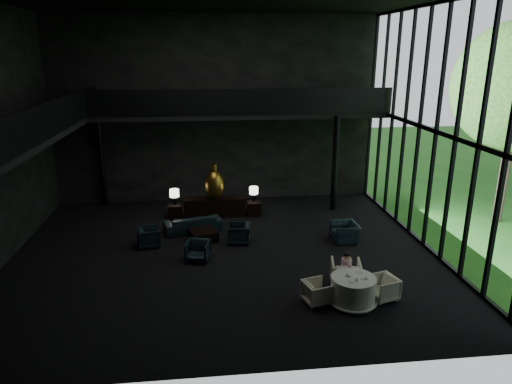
{
  "coord_description": "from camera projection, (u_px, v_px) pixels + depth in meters",
  "views": [
    {
      "loc": [
        -0.5,
        -13.99,
        6.51
      ],
      "look_at": [
        1.11,
        0.5,
        1.98
      ],
      "focal_mm": 32.0,
      "sensor_mm": 36.0,
      "label": 1
    }
  ],
  "objects": [
    {
      "name": "table_lamp_left",
      "position": [
        174.0,
        194.0,
        18.21
      ],
      "size": [
        0.38,
        0.38,
        0.63
      ],
      "color": "black",
      "rests_on": "side_table_left"
    },
    {
      "name": "column_ne",
      "position": [
        335.0,
        164.0,
        18.97
      ],
      "size": [
        0.24,
        0.24,
        4.0
      ],
      "primitive_type": "cylinder",
      "color": "black",
      "rests_on": "floor"
    },
    {
      "name": "side_table_left",
      "position": [
        175.0,
        212.0,
        18.38
      ],
      "size": [
        0.53,
        0.53,
        0.59
      ],
      "primitive_type": "cube",
      "color": "black",
      "rests_on": "floor"
    },
    {
      "name": "railing_back",
      "position": [
        243.0,
        102.0,
        17.8
      ],
      "size": [
        12.0,
        0.06,
        1.0
      ],
      "primitive_type": "cube",
      "color": "black",
      "rests_on": "mezzanine_back"
    },
    {
      "name": "side_table_right",
      "position": [
        254.0,
        209.0,
        18.76
      ],
      "size": [
        0.53,
        0.53,
        0.59
      ],
      "primitive_type": "cube",
      "color": "black",
      "rests_on": "floor"
    },
    {
      "name": "window_armchair",
      "position": [
        345.0,
        230.0,
        16.22
      ],
      "size": [
        0.65,
        0.96,
        0.81
      ],
      "primitive_type": "imported",
      "rotation": [
        0.0,
        0.0,
        -1.52
      ],
      "color": "black",
      "rests_on": "floor"
    },
    {
      "name": "mezzanine_back",
      "position": [
        242.0,
        114.0,
        18.92
      ],
      "size": [
        12.0,
        2.0,
        0.25
      ],
      "primitive_type": "cube",
      "color": "black",
      "rests_on": "wall_back"
    },
    {
      "name": "dining_table",
      "position": [
        353.0,
        292.0,
        12.22
      ],
      "size": [
        1.35,
        1.35,
        0.75
      ],
      "color": "white",
      "rests_on": "floor"
    },
    {
      "name": "lounge_armchair_east",
      "position": [
        239.0,
        233.0,
        16.05
      ],
      "size": [
        0.77,
        0.81,
        0.75
      ],
      "primitive_type": "imported",
      "rotation": [
        0.0,
        0.0,
        -1.7
      ],
      "color": "black",
      "rests_on": "floor"
    },
    {
      "name": "plate_b",
      "position": [
        359.0,
        272.0,
        12.39
      ],
      "size": [
        0.26,
        0.26,
        0.01
      ],
      "primitive_type": "cylinder",
      "rotation": [
        0.0,
        0.0,
        0.32
      ],
      "color": "white",
      "rests_on": "dining_table"
    },
    {
      "name": "cream_pot",
      "position": [
        356.0,
        280.0,
        11.88
      ],
      "size": [
        0.07,
        0.07,
        0.08
      ],
      "primitive_type": "cylinder",
      "rotation": [
        0.0,
        0.0,
        0.14
      ],
      "color": "#99999E",
      "rests_on": "dining_table"
    },
    {
      "name": "coffee_table",
      "position": [
        203.0,
        235.0,
        16.29
      ],
      "size": [
        1.12,
        1.12,
        0.39
      ],
      "primitive_type": "cube",
      "rotation": [
        0.0,
        0.0,
        0.33
      ],
      "color": "black",
      "rests_on": "floor"
    },
    {
      "name": "sofa",
      "position": [
        193.0,
        221.0,
        17.07
      ],
      "size": [
        2.23,
        1.14,
        0.84
      ],
      "primitive_type": "imported",
      "rotation": [
        0.0,
        0.0,
        3.39
      ],
      "color": "#143739",
      "rests_on": "floor"
    },
    {
      "name": "wall_back",
      "position": [
        217.0,
        111.0,
        19.77
      ],
      "size": [
        14.0,
        0.04,
        8.0
      ],
      "primitive_type": "cube",
      "color": "black",
      "rests_on": "ground"
    },
    {
      "name": "child",
      "position": [
        347.0,
        262.0,
        12.93
      ],
      "size": [
        0.3,
        0.3,
        0.64
      ],
      "rotation": [
        0.0,
        0.0,
        3.14
      ],
      "color": "#C495A5",
      "rests_on": "dining_chair_north"
    },
    {
      "name": "dining_chair_west",
      "position": [
        317.0,
        292.0,
        12.22
      ],
      "size": [
        0.7,
        0.72,
        0.61
      ],
      "primitive_type": "imported",
      "rotation": [
        0.0,
        0.0,
        1.84
      ],
      "color": "beige",
      "rests_on": "floor"
    },
    {
      "name": "plate_a",
      "position": [
        353.0,
        281.0,
        11.89
      ],
      "size": [
        0.25,
        0.25,
        0.01
      ],
      "primitive_type": "cylinder",
      "rotation": [
        0.0,
        0.0,
        -0.12
      ],
      "color": "white",
      "rests_on": "dining_table"
    },
    {
      "name": "dining_chair_north",
      "position": [
        346.0,
        271.0,
        13.07
      ],
      "size": [
        1.05,
        1.0,
        0.92
      ],
      "primitive_type": "imported",
      "rotation": [
        0.0,
        0.0,
        2.94
      ],
      "color": "beige",
      "rests_on": "floor"
    },
    {
      "name": "coffee_cup",
      "position": [
        366.0,
        278.0,
        11.99
      ],
      "size": [
        0.09,
        0.09,
        0.06
      ],
      "primitive_type": "cylinder",
      "rotation": [
        0.0,
        0.0,
        -0.18
      ],
      "color": "white",
      "rests_on": "saucer"
    },
    {
      "name": "table_lamp_right",
      "position": [
        254.0,
        191.0,
        18.61
      ],
      "size": [
        0.36,
        0.36,
        0.61
      ],
      "color": "black",
      "rests_on": "side_table_right"
    },
    {
      "name": "lounge_armchair_south",
      "position": [
        198.0,
        251.0,
        14.69
      ],
      "size": [
        0.8,
        0.76,
        0.69
      ],
      "primitive_type": "imported",
      "rotation": [
        0.0,
        0.0,
        -0.23
      ],
      "color": "#172830",
      "rests_on": "floor"
    },
    {
      "name": "saucer",
      "position": [
        363.0,
        278.0,
        12.03
      ],
      "size": [
        0.18,
        0.18,
        0.01
      ],
      "primitive_type": "cylinder",
      "rotation": [
        0.0,
        0.0,
        0.39
      ],
      "color": "white",
      "rests_on": "dining_table"
    },
    {
      "name": "mezzanine_left",
      "position": [
        19.0,
        140.0,
        13.44
      ],
      "size": [
        2.0,
        12.0,
        0.25
      ],
      "primitive_type": "cube",
      "color": "black",
      "rests_on": "wall_left"
    },
    {
      "name": "console",
      "position": [
        215.0,
        207.0,
        18.62
      ],
      "size": [
        2.46,
        0.56,
        0.78
      ],
      "primitive_type": "cube",
      "color": "black",
      "rests_on": "floor"
    },
    {
      "name": "dining_chair_east",
      "position": [
        383.0,
        288.0,
        12.41
      ],
      "size": [
        0.77,
        0.8,
        0.67
      ],
      "primitive_type": "imported",
      "rotation": [
        0.0,
        0.0,
        -1.3
      ],
      "color": "beige",
      "rests_on": "floor"
    },
    {
      "name": "wall_front",
      "position": [
        235.0,
        193.0,
        8.38
      ],
      "size": [
        14.0,
        0.04,
        8.0
      ],
      "primitive_type": "cube",
      "color": "black",
      "rests_on": "ground"
    },
    {
      "name": "railing_left",
      "position": [
        51.0,
        119.0,
        13.37
      ],
      "size": [
        0.06,
        12.0,
        1.0
      ],
      "primitive_type": "cube",
      "color": "black",
      "rests_on": "mezzanine_left"
    },
    {
      "name": "cereal_bowl",
      "position": [
        348.0,
        275.0,
        12.16
      ],
      "size": [
        0.15,
        0.15,
        0.07
      ],
      "primitive_type": "ellipsoid",
      "color": "white",
      "rests_on": "dining_table"
    },
    {
      "name": "floor",
      "position": [
        225.0,
        254.0,
        15.26
      ],
      "size": [
        14.0,
        12.0,
        0.02
      ],
      "primitive_type": "cube",
      "color": "black",
      "rests_on": "ground"
    },
    {
      "name": "lounge_armchair_west",
      "position": [
        149.0,
        236.0,
        15.77
      ],
      "size": [
        0.79,
        0.82,
        0.72
      ],
      "primitive_type": "imported",
      "rotation": [
        0.0,
        0.0,
        1.79
      ],
      "color": "black",
      "rests_on": "floor"
    },
    {
      "name": "curtain_wall",
      "position": [
        436.0,
        131.0,
        14.8
      ],
      "size": [
        0.2,
        12.0,
        8.0
      ],
      "primitive_type": null,
      "color": "black",
      "rests_on": "ground"
    },
    {
      "name": "column_nw",
      "position": [
        101.0,
        161.0,
        19.55
      ],
      "size": [
        0.24,
        0.24,
        4.0
      ],
      "primitive_type": "cylinder",
      "color": "black",
      "rests_on": "floor"
    },
    {
      "name": "bronze_urn",
      "position": [
        214.0,
        184.0,
        18.21
      ],
      "size": [
        0.77,
        0.77,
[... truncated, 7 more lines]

